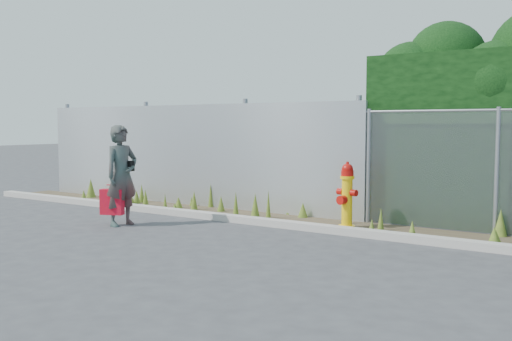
{
  "coord_description": "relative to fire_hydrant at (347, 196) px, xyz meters",
  "views": [
    {
      "loc": [
        4.96,
        -6.56,
        1.77
      ],
      "look_at": [
        -0.3,
        1.4,
        1.0
      ],
      "focal_mm": 40.0,
      "sensor_mm": 36.0,
      "label": 1
    }
  ],
  "objects": [
    {
      "name": "ground",
      "position": [
        -0.96,
        -2.29,
        -0.56
      ],
      "size": [
        80.0,
        80.0,
        0.0
      ],
      "primitive_type": "plane",
      "color": "#3E3E41",
      "rests_on": "ground"
    },
    {
      "name": "curb",
      "position": [
        -0.96,
        -0.49,
        -0.5
      ],
      "size": [
        16.0,
        0.22,
        0.12
      ],
      "primitive_type": "cube",
      "color": "#ABA39A",
      "rests_on": "ground"
    },
    {
      "name": "weed_strip",
      "position": [
        -0.63,
        0.16,
        -0.44
      ],
      "size": [
        16.0,
        1.34,
        0.55
      ],
      "color": "#463928",
      "rests_on": "ground"
    },
    {
      "name": "corrugated_fence",
      "position": [
        -4.21,
        0.72,
        0.55
      ],
      "size": [
        8.5,
        0.21,
        2.3
      ],
      "color": "#BABDC2",
      "rests_on": "ground"
    },
    {
      "name": "fire_hydrant",
      "position": [
        0.0,
        0.0,
        0.0
      ],
      "size": [
        0.38,
        0.34,
        1.15
      ],
      "rotation": [
        0.0,
        0.0,
        -0.21
      ],
      "color": "yellow",
      "rests_on": "ground"
    },
    {
      "name": "woman",
      "position": [
        -3.44,
        -1.86,
        0.33
      ],
      "size": [
        0.48,
        0.68,
        1.76
      ],
      "primitive_type": "imported",
      "rotation": [
        0.0,
        0.0,
        1.47
      ],
      "color": "#106A5E",
      "rests_on": "ground"
    },
    {
      "name": "red_tote_bag",
      "position": [
        -3.54,
        -2.01,
        -0.13
      ],
      "size": [
        0.4,
        0.15,
        0.53
      ],
      "rotation": [
        0.0,
        0.0,
        0.39
      ],
      "color": "red"
    },
    {
      "name": "black_shoulder_bag",
      "position": [
        -3.39,
        -1.75,
        0.49
      ],
      "size": [
        0.24,
        0.1,
        0.18
      ],
      "rotation": [
        0.0,
        0.0,
        -0.08
      ],
      "color": "black"
    }
  ]
}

